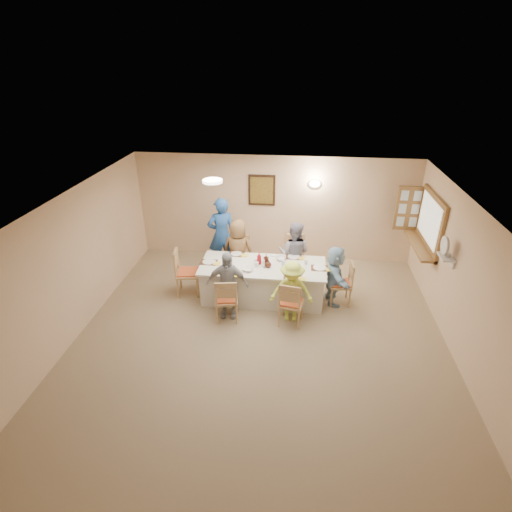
# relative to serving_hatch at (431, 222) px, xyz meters

# --- Properties ---
(ground) EXTENTS (7.00, 7.00, 0.00)m
(ground) POSITION_rel_serving_hatch_xyz_m (-3.21, -2.40, -1.50)
(ground) COLOR #9F8768
(room_walls) EXTENTS (7.00, 7.00, 7.00)m
(room_walls) POSITION_rel_serving_hatch_xyz_m (-3.21, -2.40, 0.01)
(room_walls) COLOR #DEB18B
(room_walls) RESTS_ON ground
(wall_picture) EXTENTS (0.62, 0.05, 0.72)m
(wall_picture) POSITION_rel_serving_hatch_xyz_m (-3.51, 1.06, 0.20)
(wall_picture) COLOR black
(wall_picture) RESTS_ON room_walls
(wall_sconce) EXTENTS (0.26, 0.09, 0.18)m
(wall_sconce) POSITION_rel_serving_hatch_xyz_m (-2.31, 1.04, 0.40)
(wall_sconce) COLOR white
(wall_sconce) RESTS_ON room_walls
(ceiling_light) EXTENTS (0.36, 0.36, 0.05)m
(ceiling_light) POSITION_rel_serving_hatch_xyz_m (-4.21, -0.90, 0.97)
(ceiling_light) COLOR white
(ceiling_light) RESTS_ON room_walls
(serving_hatch) EXTENTS (0.06, 1.50, 1.15)m
(serving_hatch) POSITION_rel_serving_hatch_xyz_m (0.00, 0.00, 0.00)
(serving_hatch) COLOR brown
(serving_hatch) RESTS_ON room_walls
(hatch_sill) EXTENTS (0.30, 1.50, 0.05)m
(hatch_sill) POSITION_rel_serving_hatch_xyz_m (-0.12, 0.00, -0.53)
(hatch_sill) COLOR brown
(hatch_sill) RESTS_ON room_walls
(shutter_door) EXTENTS (0.55, 0.04, 1.00)m
(shutter_door) POSITION_rel_serving_hatch_xyz_m (-0.26, 0.76, 0.00)
(shutter_door) COLOR brown
(shutter_door) RESTS_ON room_walls
(fan_shelf) EXTENTS (0.22, 0.36, 0.03)m
(fan_shelf) POSITION_rel_serving_hatch_xyz_m (-0.08, -1.35, -0.10)
(fan_shelf) COLOR white
(fan_shelf) RESTS_ON room_walls
(desk_fan) EXTENTS (0.30, 0.30, 0.28)m
(desk_fan) POSITION_rel_serving_hatch_xyz_m (-0.11, -1.35, 0.05)
(desk_fan) COLOR #A5A5A8
(desk_fan) RESTS_ON fan_shelf
(dining_table) EXTENTS (2.49, 1.05, 0.76)m
(dining_table) POSITION_rel_serving_hatch_xyz_m (-3.29, -0.82, -1.12)
(dining_table) COLOR silver
(dining_table) RESTS_ON ground
(chair_back_left) EXTENTS (0.49, 0.49, 0.96)m
(chair_back_left) POSITION_rel_serving_hatch_xyz_m (-3.89, -0.02, -1.02)
(chair_back_left) COLOR tan
(chair_back_left) RESTS_ON ground
(chair_back_right) EXTENTS (0.50, 0.50, 1.03)m
(chair_back_right) POSITION_rel_serving_hatch_xyz_m (-2.69, -0.02, -0.99)
(chair_back_right) COLOR tan
(chair_back_right) RESTS_ON ground
(chair_front_left) EXTENTS (0.50, 0.50, 0.91)m
(chair_front_left) POSITION_rel_serving_hatch_xyz_m (-3.89, -1.62, -1.04)
(chair_front_left) COLOR tan
(chair_front_left) RESTS_ON ground
(chair_front_right) EXTENTS (0.51, 0.51, 0.92)m
(chair_front_right) POSITION_rel_serving_hatch_xyz_m (-2.69, -1.62, -1.04)
(chair_front_right) COLOR tan
(chair_front_right) RESTS_ON ground
(chair_left_end) EXTENTS (0.55, 0.55, 1.01)m
(chair_left_end) POSITION_rel_serving_hatch_xyz_m (-4.84, -0.82, -0.99)
(chair_left_end) COLOR tan
(chair_left_end) RESTS_ON ground
(chair_right_end) EXTENTS (0.46, 0.46, 0.91)m
(chair_right_end) POSITION_rel_serving_hatch_xyz_m (-1.74, -0.82, -1.05)
(chair_right_end) COLOR tan
(chair_right_end) RESTS_ON ground
(diner_back_left) EXTENTS (0.84, 0.67, 1.42)m
(diner_back_left) POSITION_rel_serving_hatch_xyz_m (-3.89, -0.14, -0.79)
(diner_back_left) COLOR brown
(diner_back_left) RESTS_ON ground
(diner_back_right) EXTENTS (0.90, 0.81, 1.43)m
(diner_back_right) POSITION_rel_serving_hatch_xyz_m (-2.69, -0.14, -0.79)
(diner_back_right) COLOR gray
(diner_back_right) RESTS_ON ground
(diner_front_left) EXTENTS (0.80, 0.35, 1.35)m
(diner_front_left) POSITION_rel_serving_hatch_xyz_m (-3.89, -1.50, -0.82)
(diner_front_left) COLOR #A5A5A6
(diner_front_left) RESTS_ON ground
(diner_front_right) EXTENTS (0.79, 0.46, 1.22)m
(diner_front_right) POSITION_rel_serving_hatch_xyz_m (-2.69, -1.50, -0.89)
(diner_front_right) COLOR #DCF353
(diner_front_right) RESTS_ON ground
(diner_right_end) EXTENTS (1.24, 0.67, 1.24)m
(diner_right_end) POSITION_rel_serving_hatch_xyz_m (-1.87, -0.82, -0.88)
(diner_right_end) COLOR #9FC5E1
(diner_right_end) RESTS_ON ground
(caregiver) EXTENTS (0.92, 0.86, 1.73)m
(caregiver) POSITION_rel_serving_hatch_xyz_m (-4.34, 0.33, -0.64)
(caregiver) COLOR #24539B
(caregiver) RESTS_ON ground
(placemat_fl) EXTENTS (0.34, 0.25, 0.01)m
(placemat_fl) POSITION_rel_serving_hatch_xyz_m (-3.89, -1.24, -0.74)
(placemat_fl) COLOR #472B19
(placemat_fl) RESTS_ON dining_table
(plate_fl) EXTENTS (0.24, 0.24, 0.01)m
(plate_fl) POSITION_rel_serving_hatch_xyz_m (-3.89, -1.24, -0.73)
(plate_fl) COLOR white
(plate_fl) RESTS_ON dining_table
(napkin_fl) EXTENTS (0.14, 0.14, 0.01)m
(napkin_fl) POSITION_rel_serving_hatch_xyz_m (-3.71, -1.29, -0.73)
(napkin_fl) COLOR yellow
(napkin_fl) RESTS_ON dining_table
(placemat_fr) EXTENTS (0.33, 0.25, 0.01)m
(placemat_fr) POSITION_rel_serving_hatch_xyz_m (-2.69, -1.24, -0.74)
(placemat_fr) COLOR #472B19
(placemat_fr) RESTS_ON dining_table
(plate_fr) EXTENTS (0.23, 0.23, 0.01)m
(plate_fr) POSITION_rel_serving_hatch_xyz_m (-2.69, -1.24, -0.73)
(plate_fr) COLOR white
(plate_fr) RESTS_ON dining_table
(napkin_fr) EXTENTS (0.13, 0.13, 0.01)m
(napkin_fr) POSITION_rel_serving_hatch_xyz_m (-2.51, -1.29, -0.73)
(napkin_fr) COLOR yellow
(napkin_fr) RESTS_ON dining_table
(placemat_bl) EXTENTS (0.33, 0.25, 0.01)m
(placemat_bl) POSITION_rel_serving_hatch_xyz_m (-3.89, -0.40, -0.74)
(placemat_bl) COLOR #472B19
(placemat_bl) RESTS_ON dining_table
(plate_bl) EXTENTS (0.23, 0.23, 0.01)m
(plate_bl) POSITION_rel_serving_hatch_xyz_m (-3.89, -0.40, -0.73)
(plate_bl) COLOR white
(plate_bl) RESTS_ON dining_table
(napkin_bl) EXTENTS (0.14, 0.14, 0.01)m
(napkin_bl) POSITION_rel_serving_hatch_xyz_m (-3.71, -0.45, -0.73)
(napkin_bl) COLOR yellow
(napkin_bl) RESTS_ON dining_table
(placemat_br) EXTENTS (0.32, 0.24, 0.01)m
(placemat_br) POSITION_rel_serving_hatch_xyz_m (-2.69, -0.40, -0.74)
(placemat_br) COLOR #472B19
(placemat_br) RESTS_ON dining_table
(plate_br) EXTENTS (0.25, 0.25, 0.02)m
(plate_br) POSITION_rel_serving_hatch_xyz_m (-2.69, -0.40, -0.73)
(plate_br) COLOR white
(plate_br) RESTS_ON dining_table
(napkin_br) EXTENTS (0.14, 0.14, 0.01)m
(napkin_br) POSITION_rel_serving_hatch_xyz_m (-2.51, -0.45, -0.73)
(napkin_br) COLOR yellow
(napkin_br) RESTS_ON dining_table
(placemat_le) EXTENTS (0.34, 0.25, 0.01)m
(placemat_le) POSITION_rel_serving_hatch_xyz_m (-4.39, -0.82, -0.74)
(placemat_le) COLOR #472B19
(placemat_le) RESTS_ON dining_table
(plate_le) EXTENTS (0.24, 0.24, 0.02)m
(plate_le) POSITION_rel_serving_hatch_xyz_m (-4.39, -0.82, -0.73)
(plate_le) COLOR white
(plate_le) RESTS_ON dining_table
(napkin_le) EXTENTS (0.13, 0.13, 0.01)m
(napkin_le) POSITION_rel_serving_hatch_xyz_m (-4.21, -0.87, -0.73)
(napkin_le) COLOR yellow
(napkin_le) RESTS_ON dining_table
(placemat_re) EXTENTS (0.34, 0.25, 0.01)m
(placemat_re) POSITION_rel_serving_hatch_xyz_m (-2.17, -0.82, -0.74)
(placemat_re) COLOR #472B19
(placemat_re) RESTS_ON dining_table
(plate_re) EXTENTS (0.25, 0.25, 0.02)m
(plate_re) POSITION_rel_serving_hatch_xyz_m (-2.17, -0.82, -0.73)
(plate_re) COLOR white
(plate_re) RESTS_ON dining_table
(napkin_re) EXTENTS (0.13, 0.13, 0.01)m
(napkin_re) POSITION_rel_serving_hatch_xyz_m (-1.99, -0.87, -0.73)
(napkin_re) COLOR yellow
(napkin_re) RESTS_ON dining_table
(teacup_a) EXTENTS (0.16, 0.16, 0.08)m
(teacup_a) POSITION_rel_serving_hatch_xyz_m (-4.08, -1.13, -0.70)
(teacup_a) COLOR white
(teacup_a) RESTS_ON dining_table
(teacup_b) EXTENTS (0.09, 0.09, 0.08)m
(teacup_b) POSITION_rel_serving_hatch_xyz_m (-2.90, -0.27, -0.70)
(teacup_b) COLOR white
(teacup_b) RESTS_ON dining_table
(bowl_a) EXTENTS (0.36, 0.36, 0.05)m
(bowl_a) POSITION_rel_serving_hatch_xyz_m (-3.57, -1.07, -0.71)
(bowl_a) COLOR white
(bowl_a) RESTS_ON dining_table
(bowl_b) EXTENTS (0.32, 0.32, 0.06)m
(bowl_b) POSITION_rel_serving_hatch_xyz_m (-2.95, -0.56, -0.71)
(bowl_b) COLOR white
(bowl_b) RESTS_ON dining_table
(condiment_ketchup) EXTENTS (0.11, 0.11, 0.25)m
(condiment_ketchup) POSITION_rel_serving_hatch_xyz_m (-3.37, -0.78, -0.61)
(condiment_ketchup) COLOR #AB0E18
(condiment_ketchup) RESTS_ON dining_table
(condiment_brown) EXTENTS (0.11, 0.11, 0.22)m
(condiment_brown) POSITION_rel_serving_hatch_xyz_m (-3.24, -0.77, -0.63)
(condiment_brown) COLOR #441C12
(condiment_brown) RESTS_ON dining_table
(condiment_malt) EXTENTS (0.22, 0.22, 0.17)m
(condiment_malt) POSITION_rel_serving_hatch_xyz_m (-3.18, -0.89, -0.66)
(condiment_malt) COLOR #441C12
(condiment_malt) RESTS_ON dining_table
(drinking_glass) EXTENTS (0.06, 0.06, 0.10)m
(drinking_glass) POSITION_rel_serving_hatch_xyz_m (-3.44, -0.77, -0.68)
(drinking_glass) COLOR silver
(drinking_glass) RESTS_ON dining_table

